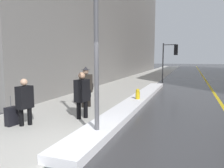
% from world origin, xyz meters
% --- Properties ---
extents(ground_plane, '(160.00, 160.00, 0.00)m').
position_xyz_m(ground_plane, '(0.00, 0.00, 0.00)').
color(ground_plane, '#38383A').
extents(sidewalk_slab, '(4.00, 80.00, 0.01)m').
position_xyz_m(sidewalk_slab, '(-2.00, 15.00, 0.01)').
color(sidewalk_slab, '#B2AFA8').
rests_on(sidewalk_slab, ground).
extents(road_centre_stripe, '(0.16, 80.00, 0.00)m').
position_xyz_m(road_centre_stripe, '(4.00, 15.00, 0.00)').
color(road_centre_stripe, gold).
rests_on(road_centre_stripe, ground).
extents(snow_bank_curb, '(0.88, 13.15, 0.22)m').
position_xyz_m(snow_bank_curb, '(0.27, 5.60, 0.11)').
color(snow_bank_curb, white).
rests_on(snow_bank_curb, ground).
extents(lamp_post, '(0.28, 0.28, 4.75)m').
position_xyz_m(lamp_post, '(0.32, 0.82, 2.86)').
color(lamp_post, '#515156').
rests_on(lamp_post, ground).
extents(traffic_light_near, '(1.31, 0.33, 3.42)m').
position_xyz_m(traffic_light_near, '(0.95, 15.59, 2.46)').
color(traffic_light_near, '#515156').
rests_on(traffic_light_near, ground).
extents(pedestrian_trailing, '(0.36, 0.52, 1.48)m').
position_xyz_m(pedestrian_trailing, '(-2.19, 1.00, 0.82)').
color(pedestrian_trailing, black).
rests_on(pedestrian_trailing, ground).
extents(pedestrian_with_shoulder_bag, '(0.39, 0.76, 1.62)m').
position_xyz_m(pedestrian_with_shoulder_bag, '(-0.90, 2.33, 0.90)').
color(pedestrian_with_shoulder_bag, black).
rests_on(pedestrian_with_shoulder_bag, ground).
extents(pedestrian_nearside, '(0.40, 0.77, 1.75)m').
position_xyz_m(pedestrian_nearside, '(-1.57, 3.98, 0.96)').
color(pedestrian_nearside, black).
rests_on(pedestrian_nearside, ground).
extents(rolling_suitcase, '(0.28, 0.39, 0.95)m').
position_xyz_m(rolling_suitcase, '(-2.59, 0.84, 0.30)').
color(rolling_suitcase, black).
rests_on(rolling_suitcase, ground).
extents(fire_hydrant, '(0.20, 0.20, 0.70)m').
position_xyz_m(fire_hydrant, '(0.34, 5.46, 0.35)').
color(fire_hydrant, gold).
rests_on(fire_hydrant, ground).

